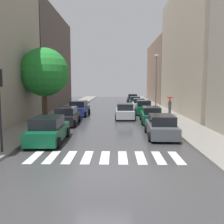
{
  "coord_description": "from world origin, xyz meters",
  "views": [
    {
      "loc": [
        0.56,
        -9.84,
        3.7
      ],
      "look_at": [
        0.11,
        16.34,
        0.66
      ],
      "focal_mm": 39.13,
      "sensor_mm": 36.0,
      "label": 1
    }
  ],
  "objects": [
    {
      "name": "parked_car_right_nearest",
      "position": [
        3.7,
        6.92,
        0.74
      ],
      "size": [
        2.18,
        4.5,
        1.57
      ],
      "rotation": [
        0.0,
        0.0,
        1.53
      ],
      "color": "#474C51",
      "rests_on": "ground"
    },
    {
      "name": "pedestrian_foreground",
      "position": [
        6.63,
        17.77,
        1.65
      ],
      "size": [
        1.02,
        1.02,
        2.06
      ],
      "rotation": [
        0.0,
        0.0,
        6.18
      ],
      "color": "navy",
      "rests_on": "sidewalk_right"
    },
    {
      "name": "ground_plane",
      "position": [
        0.0,
        24.0,
        -0.02
      ],
      "size": [
        28.0,
        72.0,
        0.04
      ],
      "primitive_type": "cube",
      "color": "#39393C"
    },
    {
      "name": "sidewalk_right",
      "position": [
        6.5,
        24.0,
        0.07
      ],
      "size": [
        3.0,
        72.0,
        0.15
      ],
      "primitive_type": "cube",
      "color": "gray",
      "rests_on": "ground"
    },
    {
      "name": "building_left_mid",
      "position": [
        -11.0,
        27.5,
        7.05
      ],
      "size": [
        6.0,
        18.32,
        14.1
      ],
      "primitive_type": "cube",
      "color": "#564C47",
      "rests_on": "ground"
    },
    {
      "name": "sidewalk_left",
      "position": [
        -6.5,
        24.0,
        0.07
      ],
      "size": [
        3.0,
        72.0,
        0.15
      ],
      "primitive_type": "cube",
      "color": "gray",
      "rests_on": "ground"
    },
    {
      "name": "street_tree_left",
      "position": [
        -6.34,
        13.71,
        4.8
      ],
      "size": [
        4.62,
        4.62,
        6.98
      ],
      "color": "#513823",
      "rests_on": "sidewalk_left"
    },
    {
      "name": "parked_car_right_fifth",
      "position": [
        3.79,
        32.19,
        0.72
      ],
      "size": [
        2.15,
        4.39,
        1.53
      ],
      "rotation": [
        0.0,
        0.0,
        1.55
      ],
      "color": "#0C4C2D",
      "rests_on": "ground"
    },
    {
      "name": "building_right_mid",
      "position": [
        11.0,
        21.28,
        7.73
      ],
      "size": [
        6.0,
        19.42,
        15.46
      ],
      "primitive_type": "cube",
      "color": "#B2A38C",
      "rests_on": "ground"
    },
    {
      "name": "car_midroad",
      "position": [
        1.51,
        16.11,
        0.76
      ],
      "size": [
        2.13,
        4.68,
        1.63
      ],
      "rotation": [
        0.0,
        0.0,
        1.55
      ],
      "color": "#B2B7BF",
      "rests_on": "ground"
    },
    {
      "name": "parked_car_right_third",
      "position": [
        3.9,
        19.99,
        0.79
      ],
      "size": [
        2.19,
        4.44,
        1.69
      ],
      "rotation": [
        0.0,
        0.0,
        1.53
      ],
      "color": "#0C4C2D",
      "rests_on": "ground"
    },
    {
      "name": "lamp_post_right",
      "position": [
        5.55,
        20.95,
        4.25
      ],
      "size": [
        0.6,
        0.28,
        7.13
      ],
      "color": "#595B60",
      "rests_on": "sidewalk_right"
    },
    {
      "name": "parked_car_right_sixth",
      "position": [
        3.79,
        38.59,
        0.79
      ],
      "size": [
        2.19,
        4.77,
        1.69
      ],
      "rotation": [
        0.0,
        0.0,
        1.56
      ],
      "color": "black",
      "rests_on": "ground"
    },
    {
      "name": "parked_car_left_nearest",
      "position": [
        -3.75,
        5.36,
        0.77
      ],
      "size": [
        2.19,
        4.74,
        1.65
      ],
      "rotation": [
        0.0,
        0.0,
        1.6
      ],
      "color": "#0C4C2D",
      "rests_on": "ground"
    },
    {
      "name": "parked_car_right_fourth",
      "position": [
        3.87,
        25.78,
        0.74
      ],
      "size": [
        2.14,
        4.46,
        1.57
      ],
      "rotation": [
        0.0,
        0.0,
        1.53
      ],
      "color": "silver",
      "rests_on": "ground"
    },
    {
      "name": "building_right_far",
      "position": [
        11.0,
        40.65,
        6.02
      ],
      "size": [
        6.0,
        18.43,
        12.03
      ],
      "primitive_type": "cube",
      "color": "#8C6B56",
      "rests_on": "ground"
    },
    {
      "name": "parked_car_right_second",
      "position": [
        3.89,
        13.28,
        0.73
      ],
      "size": [
        2.16,
        4.74,
        1.54
      ],
      "rotation": [
        0.0,
        0.0,
        1.52
      ],
      "color": "#0C4C2D",
      "rests_on": "ground"
    },
    {
      "name": "parked_car_left_second",
      "position": [
        -3.94,
        12.12,
        0.75
      ],
      "size": [
        2.09,
        4.58,
        1.6
      ],
      "rotation": [
        0.0,
        0.0,
        1.59
      ],
      "color": "black",
      "rests_on": "ground"
    },
    {
      "name": "crosswalk_stripes",
      "position": [
        -0.0,
        2.12,
        0.01
      ],
      "size": [
        7.65,
        2.2,
        0.01
      ],
      "color": "silver",
      "rests_on": "ground"
    },
    {
      "name": "parked_car_left_third",
      "position": [
        -3.78,
        18.36,
        0.81
      ],
      "size": [
        2.27,
        4.39,
        1.75
      ],
      "rotation": [
        0.0,
        0.0,
        1.53
      ],
      "color": "navy",
      "rests_on": "ground"
    }
  ]
}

